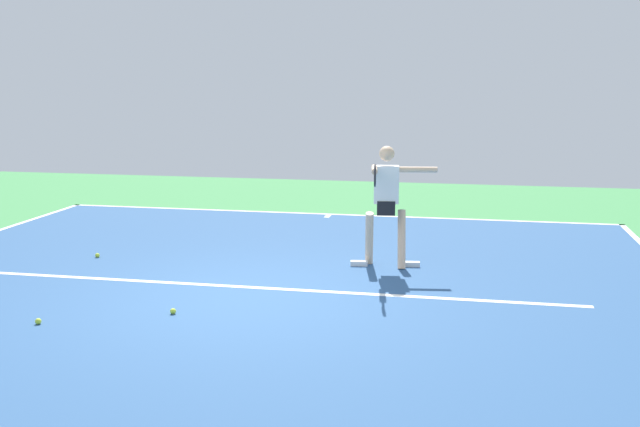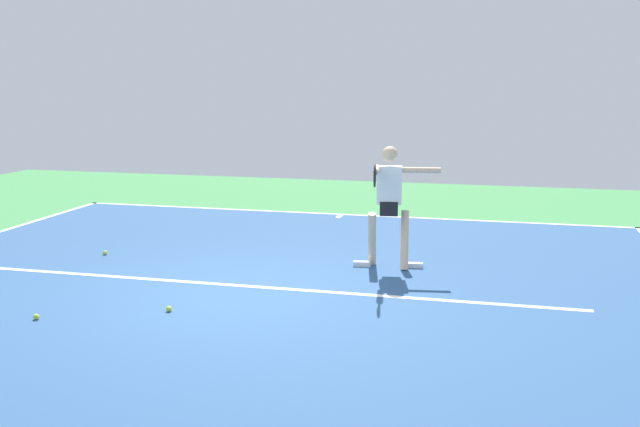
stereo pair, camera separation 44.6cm
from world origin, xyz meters
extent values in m
plane|color=#428E4C|center=(0.00, 0.00, 0.00)|extent=(20.68, 20.68, 0.00)
cube|color=#2D5484|center=(0.00, 0.00, 0.00)|extent=(10.83, 11.40, 0.00)
cube|color=white|center=(0.00, -5.65, 0.00)|extent=(10.83, 0.10, 0.01)
cube|color=white|center=(0.00, -0.50, 0.00)|extent=(8.12, 0.10, 0.01)
cube|color=white|center=(0.00, -5.45, 0.00)|extent=(0.10, 0.30, 0.01)
cylinder|color=beige|center=(-1.71, -1.92, 0.39)|extent=(0.16, 0.40, 0.82)
cube|color=white|center=(-1.85, -1.94, 0.04)|extent=(0.25, 0.13, 0.07)
cylinder|color=beige|center=(-1.27, -1.86, 0.39)|extent=(0.16, 0.40, 0.82)
cube|color=white|center=(-1.13, -1.84, 0.04)|extent=(0.25, 0.13, 0.07)
cube|color=black|center=(-1.49, -1.89, 0.84)|extent=(0.27, 0.23, 0.20)
cube|color=white|center=(-1.49, -1.89, 1.16)|extent=(0.36, 0.22, 0.52)
sphere|color=beige|center=(-1.49, -1.89, 1.59)|extent=(0.21, 0.21, 0.21)
cylinder|color=beige|center=(-1.92, -1.95, 1.37)|extent=(0.53, 0.15, 0.08)
cylinder|color=beige|center=(-1.36, -1.61, 1.40)|extent=(0.15, 0.53, 0.08)
cylinder|color=black|center=(-1.40, -1.25, 1.40)|extent=(0.06, 0.22, 0.03)
torus|color=black|center=(-1.44, -1.00, 1.40)|extent=(0.06, 0.29, 0.29)
cylinder|color=silver|center=(-1.44, -1.00, 1.40)|extent=(0.04, 0.25, 0.25)
sphere|color=#C6E53D|center=(1.90, 1.29, 0.03)|extent=(0.07, 0.07, 0.07)
sphere|color=#C6E53D|center=(0.61, 0.68, 0.03)|extent=(0.07, 0.07, 0.07)
sphere|color=#C6E53D|center=(2.73, -1.57, 0.03)|extent=(0.07, 0.07, 0.07)
camera|label=1|loc=(-2.54, 8.04, 2.60)|focal=40.97mm
camera|label=2|loc=(-2.97, 7.95, 2.60)|focal=40.97mm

